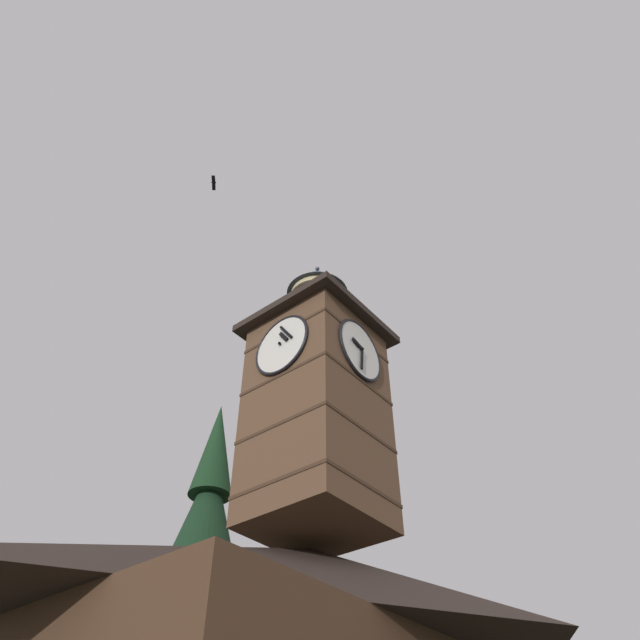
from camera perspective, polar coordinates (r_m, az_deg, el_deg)
clock_tower at (r=18.54m, az=-0.29°, el=-7.35°), size 3.99×3.99×10.04m
moon at (r=51.89m, az=-13.58°, el=-27.23°), size 2.23×2.23×2.23m
flying_bird_high at (r=24.87m, az=-10.04°, el=12.69°), size 0.59×0.58×0.11m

